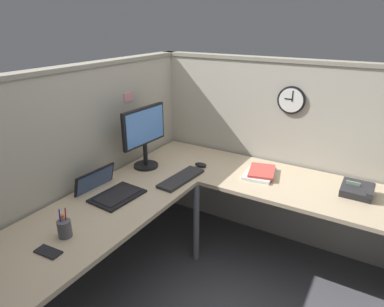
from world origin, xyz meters
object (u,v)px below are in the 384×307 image
(office_phone, at_px, (358,191))
(book_stack, at_px, (261,173))
(computer_mouse, at_px, (201,165))
(monitor, at_px, (144,133))
(cell_phone, at_px, (48,252))
(keyboard, at_px, (181,178))
(wall_clock, at_px, (291,100))
(laptop, at_px, (107,190))
(pen_cup, at_px, (65,228))

(office_phone, relative_size, book_stack, 0.66)
(computer_mouse, height_order, office_phone, office_phone)
(monitor, height_order, cell_phone, monitor)
(monitor, xyz_separation_m, keyboard, (-0.06, -0.38, -0.28))
(cell_phone, relative_size, wall_clock, 0.65)
(cell_phone, bearing_deg, wall_clock, -26.25)
(keyboard, distance_m, wall_clock, 1.06)
(laptop, distance_m, office_phone, 1.73)
(monitor, distance_m, pen_cup, 1.04)
(office_phone, bearing_deg, pen_cup, 135.10)
(laptop, height_order, pen_cup, pen_cup)
(computer_mouse, distance_m, cell_phone, 1.37)
(office_phone, bearing_deg, keyboard, 109.61)
(cell_phone, height_order, wall_clock, wall_clock)
(pen_cup, bearing_deg, book_stack, -26.61)
(pen_cup, bearing_deg, monitor, 11.76)
(office_phone, bearing_deg, book_stack, 92.85)
(computer_mouse, height_order, cell_phone, computer_mouse)
(pen_cup, relative_size, cell_phone, 1.25)
(keyboard, relative_size, book_stack, 1.37)
(keyboard, xyz_separation_m, book_stack, (0.38, -0.49, 0.01))
(keyboard, xyz_separation_m, computer_mouse, (0.29, -0.01, 0.01))
(keyboard, distance_m, cell_phone, 1.09)
(monitor, distance_m, office_phone, 1.61)
(monitor, height_order, book_stack, monitor)
(wall_clock, bearing_deg, book_stack, 164.72)
(office_phone, bearing_deg, monitor, 103.15)
(cell_phone, relative_size, office_phone, 0.69)
(keyboard, distance_m, office_phone, 1.25)
(keyboard, height_order, cell_phone, keyboard)
(pen_cup, xyz_separation_m, cell_phone, (-0.14, -0.04, -0.05))
(book_stack, height_order, wall_clock, wall_clock)
(laptop, distance_m, cell_phone, 0.66)
(pen_cup, relative_size, book_stack, 0.57)
(monitor, bearing_deg, wall_clock, -55.37)
(keyboard, relative_size, computer_mouse, 4.13)
(monitor, bearing_deg, cell_phone, -167.84)
(keyboard, xyz_separation_m, pen_cup, (-0.93, 0.17, 0.04))
(computer_mouse, bearing_deg, pen_cup, 171.56)
(computer_mouse, distance_m, office_phone, 1.17)
(cell_phone, xyz_separation_m, wall_clock, (1.79, -0.71, 0.53))
(computer_mouse, relative_size, book_stack, 0.33)
(monitor, height_order, pen_cup, monitor)
(keyboard, height_order, wall_clock, wall_clock)
(book_stack, distance_m, wall_clock, 0.62)
(computer_mouse, bearing_deg, keyboard, 178.25)
(wall_clock, bearing_deg, cell_phone, 158.33)
(book_stack, bearing_deg, cell_phone, 156.95)
(monitor, bearing_deg, laptop, -174.13)
(laptop, distance_m, pen_cup, 0.51)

